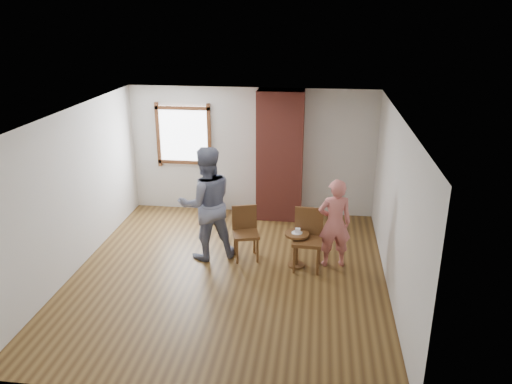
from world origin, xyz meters
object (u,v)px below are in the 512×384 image
side_table (297,244)px  person_pink (335,223)px  stoneware_crock (208,203)px  dining_chair_right (308,235)px  dining_chair_left (245,229)px  man (206,204)px

side_table → person_pink: 0.71m
stoneware_crock → dining_chair_right: bearing=-42.7°
dining_chair_left → side_table: (0.89, -0.22, -0.11)m
side_table → dining_chair_left: bearing=165.8°
side_table → person_pink: (0.60, 0.11, 0.35)m
man → dining_chair_left: bearing=160.9°
dining_chair_right → dining_chair_left: bearing=171.3°
dining_chair_left → person_pink: size_ratio=0.60×
dining_chair_left → dining_chair_right: bearing=-27.8°
stoneware_crock → person_pink: person_pink is taller
dining_chair_left → man: bearing=169.9°
side_table → person_pink: person_pink is taller
stoneware_crock → dining_chair_left: 2.03m
dining_chair_right → man: man is taller
stoneware_crock → man: man is taller
person_pink → dining_chair_right: bearing=2.6°
man → person_pink: bearing=153.4°
stoneware_crock → dining_chair_right: size_ratio=0.52×
dining_chair_left → dining_chair_right: 1.09m
dining_chair_left → person_pink: bearing=-20.9°
dining_chair_right → person_pink: bearing=15.9°
man → side_table: bearing=148.9°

